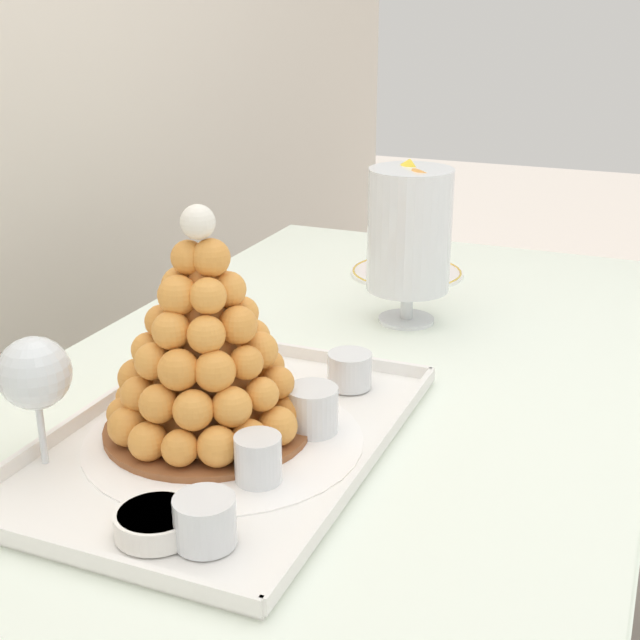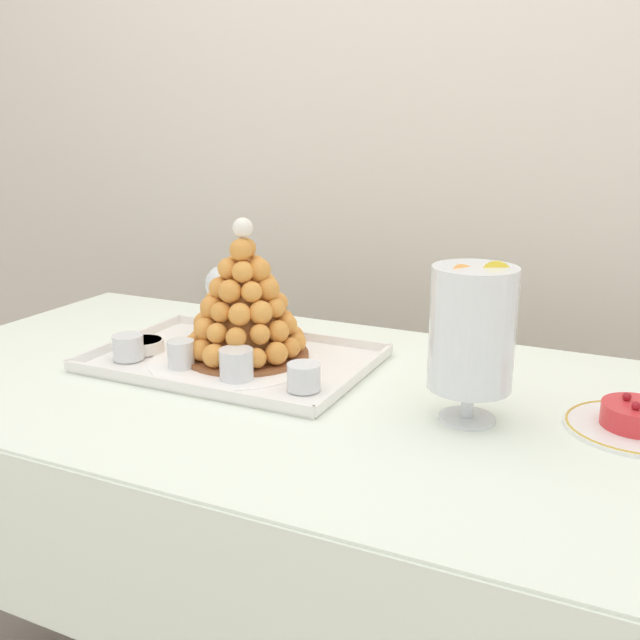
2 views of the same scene
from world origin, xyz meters
The scene contains 12 objects.
backdrop_wall centered at (0.00, 0.81, 1.25)m, with size 4.80×0.10×2.50m, color silver.
buffet_table centered at (0.00, 0.00, 0.68)m, with size 1.64×0.84×0.78m.
serving_tray centered at (-0.18, 0.05, 0.78)m, with size 0.54×0.37×0.02m.
croquembouche centered at (-0.17, 0.08, 0.89)m, with size 0.25×0.25×0.28m.
dessert_cup_left centered at (-0.37, -0.03, 0.81)m, with size 0.06×0.06×0.05m.
dessert_cup_mid_left centered at (-0.25, -0.03, 0.81)m, with size 0.05×0.05×0.05m.
dessert_cup_centre centered at (-0.12, -0.04, 0.81)m, with size 0.06×0.06×0.06m.
dessert_cup_mid_right centered at (0.02, -0.03, 0.81)m, with size 0.06×0.06×0.05m.
creme_brulee_ramekin centered at (-0.37, 0.02, 0.80)m, with size 0.08×0.08×0.02m.
macaron_goblet centered at (0.31, -0.02, 0.93)m, with size 0.13×0.13×0.27m.
fruit_tart_plate centered at (0.55, 0.05, 0.79)m, with size 0.22×0.22×0.05m.
wine_glass centered at (-0.30, 0.21, 0.89)m, with size 0.08×0.08×0.16m.
Camera 2 is at (0.54, -1.08, 1.24)m, focal length 39.81 mm.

